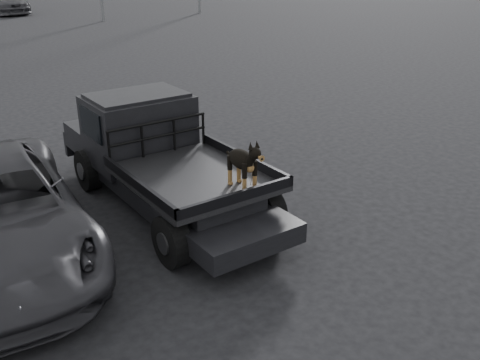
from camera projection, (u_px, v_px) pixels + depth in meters
ground at (214, 234)px, 8.38m from camera, size 120.00×120.00×0.00m
flatbed_ute at (167, 182)px, 9.11m from camera, size 2.00×5.40×0.92m
ute_cab at (138, 118)px, 9.46m from camera, size 1.72×1.30×0.88m
headache_rack at (159, 138)px, 8.96m from camera, size 1.80×0.08×0.55m
dog at (242, 164)px, 7.64m from camera, size 0.32×0.60×0.74m
distant_car_b at (0, 1)px, 36.67m from camera, size 2.99×5.96×1.66m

